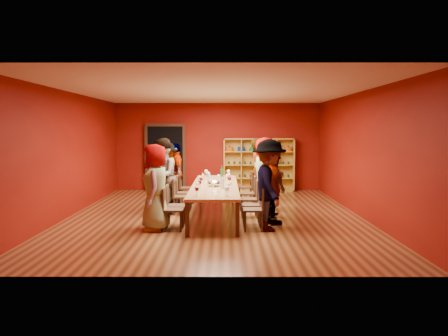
{
  "coord_description": "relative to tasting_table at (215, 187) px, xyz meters",
  "views": [
    {
      "loc": [
        0.24,
        -10.55,
        2.08
      ],
      "look_at": [
        0.22,
        0.14,
        1.15
      ],
      "focal_mm": 35.0,
      "sensor_mm": 36.0,
      "label": 1
    }
  ],
  "objects": [
    {
      "name": "room_shell",
      "position": [
        0.0,
        0.0,
        0.8
      ],
      "size": [
        7.1,
        9.1,
        3.04
      ],
      "color": "#583017",
      "rests_on": "ground"
    },
    {
      "name": "tasting_table",
      "position": [
        0.0,
        0.0,
        0.0
      ],
      "size": [
        1.1,
        4.5,
        0.75
      ],
      "color": "#AE7D48",
      "rests_on": "ground"
    },
    {
      "name": "doorway",
      "position": [
        -1.8,
        4.43,
        0.42
      ],
      "size": [
        1.4,
        0.17,
        2.3
      ],
      "color": "black",
      "rests_on": "ground"
    },
    {
      "name": "shelving_unit",
      "position": [
        1.4,
        4.32,
        0.28
      ],
      "size": [
        2.4,
        0.4,
        1.8
      ],
      "color": "gold",
      "rests_on": "ground"
    },
    {
      "name": "chair_person_left_0",
      "position": [
        -0.91,
        -1.6,
        -0.2
      ],
      "size": [
        0.42,
        0.42,
        0.89
      ],
      "color": "black",
      "rests_on": "ground"
    },
    {
      "name": "person_left_0",
      "position": [
        -1.2,
        -1.6,
        0.2
      ],
      "size": [
        0.57,
        0.92,
        1.8
      ],
      "primitive_type": "imported",
      "rotation": [
        0.0,
        0.0,
        -1.47
      ],
      "color": "#5A87BA",
      "rests_on": "ground"
    },
    {
      "name": "chair_person_left_1",
      "position": [
        -0.91,
        -1.13,
        -0.2
      ],
      "size": [
        0.42,
        0.42,
        0.89
      ],
      "color": "black",
      "rests_on": "ground"
    },
    {
      "name": "person_left_1",
      "position": [
        -1.28,
        -1.13,
        0.1
      ],
      "size": [
        0.63,
        0.71,
        1.61
      ],
      "primitive_type": "imported",
      "rotation": [
        0.0,
        0.0,
        -1.98
      ],
      "color": "pink",
      "rests_on": "ground"
    },
    {
      "name": "chair_person_left_2",
      "position": [
        -0.91,
        0.17,
        -0.2
      ],
      "size": [
        0.42,
        0.42,
        0.89
      ],
      "color": "black",
      "rests_on": "ground"
    },
    {
      "name": "person_left_2",
      "position": [
        -1.31,
        0.17,
        0.24
      ],
      "size": [
        0.55,
        0.94,
        1.89
      ],
      "primitive_type": "imported",
      "rotation": [
        0.0,
        0.0,
        -1.62
      ],
      "color": "pink",
      "rests_on": "ground"
    },
    {
      "name": "chair_person_left_3",
      "position": [
        -0.91,
        0.81,
        -0.2
      ],
      "size": [
        0.42,
        0.42,
        0.89
      ],
      "color": "black",
      "rests_on": "ground"
    },
    {
      "name": "person_left_3",
      "position": [
        -1.31,
        0.81,
        0.2
      ],
      "size": [
        0.81,
        1.25,
        1.79
      ],
      "primitive_type": "imported",
      "rotation": [
        0.0,
        0.0,
        -1.25
      ],
      "color": "pink",
      "rests_on": "ground"
    },
    {
      "name": "chair_person_left_4",
      "position": [
        -0.91,
        1.8,
        -0.2
      ],
      "size": [
        0.42,
        0.42,
        0.89
      ],
      "color": "black",
      "rests_on": "ground"
    },
    {
      "name": "person_left_4",
      "position": [
        -1.16,
        1.8,
        0.15
      ],
      "size": [
        0.73,
        1.09,
        1.71
      ],
      "primitive_type": "imported",
      "rotation": [
        0.0,
        0.0,
        -1.27
      ],
      "color": "#141737",
      "rests_on": "ground"
    },
    {
      "name": "chair_person_right_0",
      "position": [
        0.91,
        -1.6,
        -0.2
      ],
      "size": [
        0.42,
        0.42,
        0.89
      ],
      "color": "black",
      "rests_on": "ground"
    },
    {
      "name": "person_right_0",
      "position": [
        1.16,
        -1.6,
        0.25
      ],
      "size": [
        0.63,
        1.27,
        1.9
      ],
      "primitive_type": "imported",
      "rotation": [
        0.0,
        0.0,
        1.67
      ],
      "color": "#5F82C5",
      "rests_on": "ground"
    },
    {
      "name": "chair_person_right_1",
      "position": [
        0.91,
        -1.05,
        -0.2
      ],
      "size": [
        0.42,
        0.42,
        0.89
      ],
      "color": "black",
      "rests_on": "ground"
    },
    {
      "name": "person_right_1",
      "position": [
        1.3,
        -1.05,
        0.1
      ],
      "size": [
        0.76,
        1.03,
        1.61
      ],
      "primitive_type": "imported",
      "rotation": [
        0.0,
        0.0,
        1.97
      ],
      "color": "#CD898C",
      "rests_on": "ground"
    },
    {
      "name": "chair_person_right_2",
      "position": [
        0.91,
        -0.22,
        -0.2
      ],
      "size": [
        0.42,
        0.42,
        0.89
      ],
      "color": "black",
      "rests_on": "ground"
    },
    {
      "name": "person_right_2",
      "position": [
        1.33,
        -0.22,
        0.21
      ],
      "size": [
        0.8,
        1.75,
        1.82
      ],
      "primitive_type": "imported",
      "rotation": [
        0.0,
        0.0,
        1.38
      ],
      "color": "#121733",
      "rests_on": "ground"
    },
    {
      "name": "chair_person_right_3",
      "position": [
        0.91,
        0.7,
        -0.2
      ],
      "size": [
        0.42,
        0.42,
        0.89
      ],
      "color": "black",
      "rests_on": "ground"
    },
    {
      "name": "person_right_3",
      "position": [
        1.27,
        0.7,
        0.25
      ],
      "size": [
        0.58,
        0.96,
        1.89
      ],
      "primitive_type": "imported",
      "rotation": [
        0.0,
        0.0,
        1.65
      ],
      "color": "#505055",
      "rests_on": "ground"
    },
    {
      "name": "chair_person_right_4",
      "position": [
        0.91,
        2.0,
        -0.2
      ],
      "size": [
        0.42,
        0.42,
        0.89
      ],
      "color": "black",
      "rests_on": "ground"
    },
    {
      "name": "person_right_4",
      "position": [
        1.2,
        2.0,
        0.22
      ],
      "size": [
        0.54,
        0.7,
        1.84
      ],
      "primitive_type": "imported",
      "rotation": [
        0.0,
        0.0,
        1.64
      ],
      "color": "#141937",
      "rests_on": "ground"
    },
    {
      "name": "wine_glass_0",
      "position": [
        -0.28,
        1.84,
        0.2
      ],
      "size": [
        0.08,
        0.08,
        0.2
      ],
      "color": "silver",
      "rests_on": "tasting_table"
    },
    {
      "name": "wine_glass_1",
      "position": [
        -0.34,
        0.88,
        0.19
      ],
      "size": [
        0.08,
        0.08,
        0.19
      ],
      "color": "silver",
      "rests_on": "tasting_table"
    },
    {
      "name": "wine_glass_2",
      "position": [
        0.32,
        -1.09,
        0.18
      ],
      "size": [
        0.07,
        0.07,
        0.18
      ],
      "color": "silver",
      "rests_on": "tasting_table"
    },
    {
      "name": "wine_glass_3",
      "position": [
        0.27,
        -1.86,
        0.2
      ],
      "size": [
        0.08,
        0.08,
        0.2
      ],
      "color": "silver",
      "rests_on": "tasting_table"
    },
    {
      "name": "wine_glass_4",
      "position": [
        0.31,
        1.78,
        0.19
      ],
      "size": [
        0.08,
        0.08,
        0.19
      ],
      "color": "silver",
      "rests_on": "tasting_table"
    },
    {
      "name": "wine_glass_5",
      "position": [
        -0.29,
        1.71,
        0.21
      ],
      "size": [
        0.09,
        0.09,
        0.22
      ],
      "color": "silver",
      "rests_on": "tasting_table"
    },
    {
      "name": "wine_glass_6",
      "position": [
        0.3,
        -1.8,
        0.19
      ],
      "size": [
        0.08,
        0.08,
        0.19
      ],
      "color": "silver",
      "rests_on": "tasting_table"
    },
    {
      "name": "wine_glass_7",
      "position": [
        -0.32,
        -1.91,
        0.2
      ],
      "size": [
        0.08,
        0.08,
        0.2
      ],
      "color": "silver",
      "rests_on": "tasting_table"
    },
    {
      "name": "wine_glass_8",
      "position": [
        -0.09,
        -0.4,
        0.19
      ],
      "size": [
        0.08,
        0.08,
        0.2
      ],
      "color": "silver",
      "rests_on": "tasting_table"
    },
    {
      "name": "wine_glass_9",
      "position": [
        -0.33,
        -0.18,
        0.2
      ],
      "size": [
        0.08,
        0.08,
        0.21
      ],
      "color": "silver",
      "rests_on": "tasting_table"
    },
    {
      "name": "wine_glass_10",
      "position": [
        0.09,
        0.35,
        0.21
      ],
      "size": [
        0.09,
        0.09,
        0.22
      ],
      "color": "silver",
      "rests_on": "tasting_table"
    },
    {
      "name": "wine_glass_11",
      "position": [
        0.34,
        0.03,
        0.2
      ],
      "size": [
        0.08,
        0.08,
        0.21
      ],
      "color": "silver",
      "rests_on": "tasting_table"
    },
    {
      "name": "wine_glass_12",
      "position": [
        0.35,
        1.66,
        0.21
      ],
      "size": [
        0.09,
        0.09,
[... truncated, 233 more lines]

